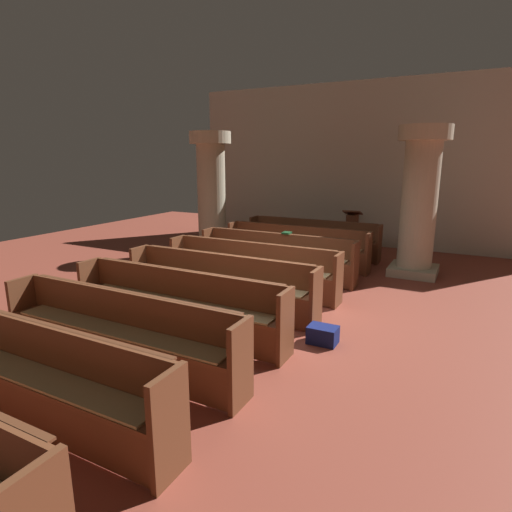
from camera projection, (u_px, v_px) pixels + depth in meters
The scene contains 15 objects.
ground_plane at pixel (266, 309), 7.00m from camera, with size 19.20×19.20×0.00m, color brown.
back_wall at pixel (362, 165), 11.73m from camera, with size 10.00×0.16×4.50m, color beige.
pew_row_0 at pixel (312, 237), 10.67m from camera, with size 3.40×0.47×0.91m.
pew_row_1 at pixel (296, 245), 9.71m from camera, with size 3.40×0.46×0.91m.
pew_row_2 at pixel (276, 254), 8.75m from camera, with size 3.40×0.46×0.91m.
pew_row_3 at pixel (251, 266), 7.80m from camera, with size 3.40×0.46×0.91m.
pew_row_4 at pixel (219, 281), 6.84m from camera, with size 3.40×0.46×0.91m.
pew_row_5 at pixel (177, 302), 5.88m from camera, with size 3.40×0.47×0.91m.
pew_row_6 at pixel (118, 330), 4.92m from camera, with size 3.40×0.46×0.91m.
pew_row_7 at pixel (30, 372), 3.96m from camera, with size 3.40×0.46×0.91m.
pillar_aisle_side at pixel (419, 199), 8.70m from camera, with size 1.04×1.04×3.11m.
pillar_far_side at pixel (211, 191), 10.83m from camera, with size 1.04×1.04×3.11m.
lectern at pixel (352, 233), 11.49m from camera, with size 0.48×0.45×1.08m.
hymn_book at pixel (287, 233), 8.76m from camera, with size 0.17×0.20×0.04m, color #194723.
kneeler_box_navy at pixel (323, 335), 5.69m from camera, with size 0.39×0.28×0.24m, color navy.
Camera 1 is at (2.89, -5.94, 2.47)m, focal length 29.39 mm.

